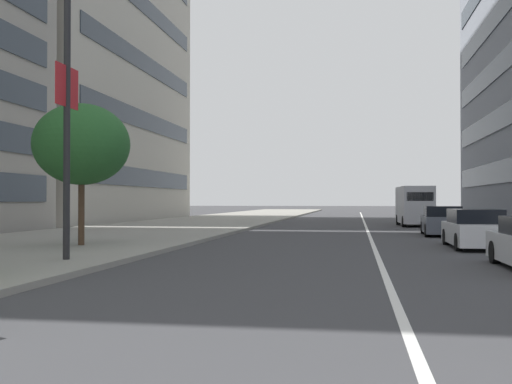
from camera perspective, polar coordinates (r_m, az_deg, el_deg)
name	(u,v)px	position (r m, az deg, el deg)	size (l,w,h in m)	color
sidewalk_right_plaza	(145,231)	(33.87, -10.43, -3.59)	(160.00, 10.60, 0.15)	gray
lane_centre_stripe	(367,229)	(36.87, 10.40, -3.47)	(110.00, 0.16, 0.01)	silver
car_following_behind	(475,229)	(23.35, 19.91, -3.34)	(4.63, 1.86, 1.41)	silver
car_far_down_avenue	(442,222)	(31.30, 17.10, -2.69)	(4.56, 2.01, 1.45)	#4C515B
delivery_van_ahead	(414,205)	(42.30, 14.68, -1.20)	(5.42, 2.19, 2.66)	#B7B7BC
street_lamp_with_banners	(78,62)	(17.15, -16.36, 11.69)	(1.26, 2.44, 8.93)	#232326
street_tree_far_plaza	(82,144)	(22.28, -16.08, 4.32)	(3.38, 3.38, 4.99)	#473323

